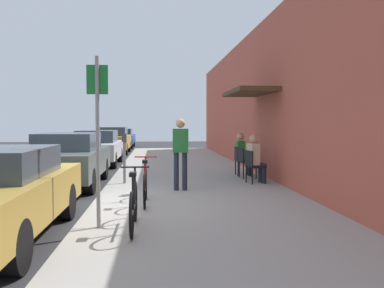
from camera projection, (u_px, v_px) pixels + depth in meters
The scene contains 17 objects.
ground_plane at pixel (92, 209), 8.35m from camera, with size 60.00×60.00×0.00m, color #2D2D30.
sidewalk_slab at pixel (195, 189), 10.53m from camera, with size 4.50×32.00×0.12m, color #9E9B93.
building_facade at pixel (288, 96), 10.63m from camera, with size 1.40×32.00×4.80m.
parked_car_1 at pixel (68, 159), 11.30m from camera, with size 1.80×4.40×1.44m.
parked_car_2 at pixel (97, 147), 16.97m from camera, with size 1.80×4.40×1.41m.
parked_car_3 at pixel (113, 140), 23.31m from camera, with size 1.80×4.40×1.48m.
parked_car_4 at pixel (121, 138), 28.59m from camera, with size 1.80×4.40×1.32m.
parking_meter at pixel (124, 154), 11.02m from camera, with size 0.12×0.10×1.32m.
street_sign at pixel (98, 128), 6.31m from camera, with size 0.32×0.06×2.60m.
bicycle_0 at pixel (134, 206), 6.26m from camera, with size 0.46×1.71×0.90m.
bicycle_1 at pixel (145, 186), 8.27m from camera, with size 0.46×1.71×0.90m.
cafe_chair_0 at pixel (253, 164), 11.04m from camera, with size 0.53×0.53×0.87m.
seated_patron_0 at pixel (255, 157), 11.04m from camera, with size 0.49×0.43×1.29m.
cafe_chair_1 at pixel (245, 161), 12.03m from camera, with size 0.49×0.49×0.87m.
cafe_chair_2 at pixel (240, 159), 12.69m from camera, with size 0.45×0.45×0.87m.
seated_patron_2 at pixel (242, 153), 12.69m from camera, with size 0.43×0.36×1.29m.
pedestrian_standing at pixel (180, 148), 9.86m from camera, with size 0.36×0.22×1.70m.
Camera 1 is at (1.27, -8.42, 1.72)m, focal length 39.14 mm.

